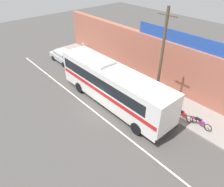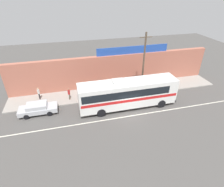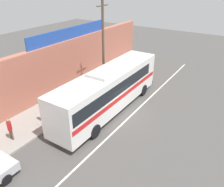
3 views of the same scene
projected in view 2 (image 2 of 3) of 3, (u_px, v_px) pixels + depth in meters
name	position (u px, v px, depth m)	size (l,w,h in m)	color
ground_plane	(129.00, 112.00, 22.46)	(70.00, 70.00, 0.00)	#4F4C49
sidewalk_slab	(117.00, 91.00, 26.75)	(30.00, 3.60, 0.14)	gray
storefront_facade	(114.00, 71.00, 27.35)	(30.00, 0.70, 4.80)	#B26651
storefront_billboard	(133.00, 50.00, 26.45)	(10.74, 0.12, 1.10)	#234CAD
road_center_stripe	(131.00, 116.00, 21.79)	(30.00, 0.14, 0.01)	silver
intercity_bus	(127.00, 93.00, 22.44)	(12.14, 2.69, 3.78)	white
parked_car	(38.00, 108.00, 21.87)	(4.46, 1.86, 1.37)	#B7BABF
utility_pole	(143.00, 64.00, 23.92)	(1.60, 0.22, 8.47)	brown
motorcycle_blue	(165.00, 85.00, 27.25)	(1.87, 0.56, 0.94)	black
motorcycle_green	(157.00, 87.00, 26.79)	(1.85, 0.56, 0.94)	black
pedestrian_far_left	(39.00, 92.00, 24.27)	(0.30, 0.48, 1.73)	black
pedestrian_near_shop	(89.00, 91.00, 24.64)	(0.30, 0.48, 1.75)	navy
pedestrian_far_right	(69.00, 93.00, 24.25)	(0.30, 0.48, 1.66)	brown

